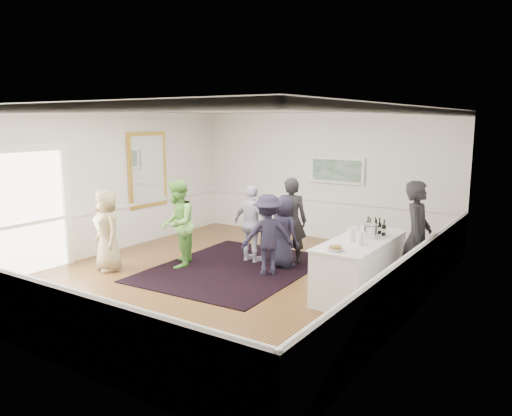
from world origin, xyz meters
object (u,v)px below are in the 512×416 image
Objects in this scene: serving_table at (360,266)px; nut_bowl at (336,248)px; bartender at (417,237)px; guest_navy at (283,232)px; guest_green at (177,224)px; guest_lilac at (252,224)px; guest_tan at (107,230)px; guest_dark_b at (291,221)px; guest_dark_a at (268,235)px; ice_bucket at (371,231)px.

nut_bowl reaches higher than serving_table.
bartender reaches higher than nut_bowl.
serving_table is at bearing 176.81° from guest_navy.
guest_lilac is at bearing 104.31° from guest_green.
serving_table is 2.05m from guest_navy.
guest_tan is 2.97m from guest_lilac.
guest_navy is at bearing 70.84° from guest_dark_b.
serving_table is 1.96m from guest_dark_a.
bartender is 3.47m from guest_lilac.
guest_navy is at bearing 90.11° from guest_green.
nut_bowl is (-0.05, -0.95, 0.52)m from serving_table.
guest_navy reaches higher than ice_bucket.
guest_dark_a reaches higher than serving_table.
bartender is 2.73m from guest_dark_b.
serving_table is at bearing 37.19° from guest_tan.
guest_dark_b reaches higher than guest_dark_a.
ice_bucket is (2.02, -0.42, 0.34)m from guest_navy.
guest_dark_b is (0.75, 0.35, 0.09)m from guest_lilac.
guest_navy is (-2.71, -0.00, -0.25)m from bartender.
serving_table is 1.11m from bartender.
guest_navy is (-1.94, 0.63, 0.26)m from serving_table.
serving_table is at bearing 66.00° from guest_green.
guest_navy is (1.84, 1.15, -0.16)m from guest_green.
guest_green is at bearing 98.06° from bartender.
guest_dark_b is 1.24× the size of guest_navy.
guest_dark_b is at bearing 60.71° from guest_tan.
ice_bucket is (2.77, -0.40, 0.26)m from guest_lilac.
guest_dark_a reaches higher than guest_navy.
guest_lilac is at bearing -78.94° from guest_dark_a.
guest_tan is at bearing 51.70° from guest_navy.
guest_tan is 5.15m from ice_bucket.
guest_green reaches higher than guest_navy.
guest_lilac is 6.36× the size of ice_bucket.
guest_lilac is 1.04× the size of guest_dark_a.
guest_tan reaches higher than nut_bowl.
bartender is at bearing 39.03° from serving_table.
nut_bowl is (4.71, 0.56, 0.18)m from guest_tan.
guest_lilac is (-3.46, -0.02, -0.16)m from bartender.
guest_tan is at bearing -77.28° from guest_green.
guest_green is 1.09× the size of guest_lilac.
guest_green is at bearing -24.75° from guest_dark_a.
guest_lilac is at bearing 4.78° from guest_dark_b.
guest_dark_a is at bearing 96.24° from bartender.
ice_bucket is 1.17m from nut_bowl.
bartender is 1.07× the size of guest_dark_b.
guest_navy is (0.75, 0.02, -0.08)m from guest_lilac.
nut_bowl is (1.88, -1.58, 0.26)m from guest_navy.
guest_green is (-3.78, -0.53, 0.42)m from serving_table.
serving_table is 9.66× the size of nut_bowl.
guest_lilac is at bearing 149.36° from nut_bowl.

